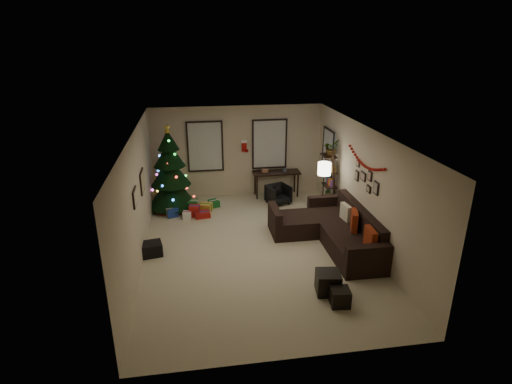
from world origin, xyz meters
TOP-DOWN VIEW (x-y plane):
  - floor at (0.00, 0.00)m, footprint 7.00×7.00m
  - ceiling at (0.00, 0.00)m, footprint 7.00×7.00m
  - wall_back at (0.00, 3.50)m, footprint 5.00×0.00m
  - wall_front at (0.00, -3.50)m, footprint 5.00×0.00m
  - wall_left at (-2.50, 0.00)m, footprint 0.00×7.00m
  - wall_right at (2.50, 0.00)m, footprint 0.00×7.00m
  - window_back_left at (-0.95, 3.47)m, footprint 1.05×0.06m
  - window_back_right at (0.95, 3.47)m, footprint 1.05×0.06m
  - window_right_wall at (2.47, 2.55)m, footprint 0.06×0.90m
  - christmas_tree at (-1.95, 2.65)m, footprint 1.31×1.31m
  - presents at (-1.42, 2.28)m, footprint 1.50×1.01m
  - sofa at (1.82, 0.04)m, footprint 2.02×2.93m
  - pillow_red_a at (2.21, -1.14)m, footprint 0.15×0.47m
  - pillow_red_b at (2.21, -0.25)m, footprint 0.27×0.50m
  - pillow_cream at (2.21, 0.28)m, footprint 0.16×0.40m
  - ottoman_near at (1.08, -1.91)m, footprint 0.50×0.50m
  - ottoman_far at (1.17, -2.32)m, footprint 0.37×0.37m
  - desk at (1.13, 3.22)m, footprint 1.41×0.50m
  - desk_chair at (1.06, 2.57)m, footprint 0.69×0.67m
  - bookshelf at (2.30, 1.76)m, footprint 0.30×0.55m
  - potted_plant at (2.30, 1.85)m, footprint 0.68×0.69m
  - floor_lamp at (1.95, 1.27)m, footprint 0.33×0.33m
  - art_map at (-2.48, 0.88)m, footprint 0.04×0.60m
  - art_abstract at (-2.48, -0.43)m, footprint 0.04×0.45m
  - gallery at (2.48, -0.07)m, footprint 0.03×1.25m
  - garland at (2.45, 0.01)m, footprint 0.08×1.90m
  - stocking_left at (-0.14, 3.60)m, footprint 0.20×0.05m
  - stocking_right at (0.19, 3.37)m, footprint 0.20×0.05m
  - storage_bin at (-2.39, 0.05)m, footprint 0.64×0.49m

SIDE VIEW (x-z plane):
  - floor at x=0.00m, z-range 0.00..0.00m
  - presents at x=-1.42m, z-range -0.03..0.27m
  - storage_bin at x=-2.39m, z-range 0.00..0.29m
  - ottoman_far at x=1.17m, z-range 0.00..0.32m
  - ottoman_near at x=1.08m, z-range 0.00..0.42m
  - desk_chair at x=1.06m, z-range 0.00..0.56m
  - sofa at x=1.82m, z-range -0.16..0.75m
  - pillow_cream at x=2.21m, z-range 0.43..0.83m
  - pillow_red_a at x=2.21m, z-range 0.41..0.87m
  - pillow_red_b at x=2.21m, z-range 0.40..0.88m
  - desk at x=1.13m, z-range 0.29..1.05m
  - bookshelf at x=2.30m, z-range -0.03..1.84m
  - christmas_tree at x=-1.95m, z-range -0.21..2.23m
  - floor_lamp at x=1.95m, z-range 0.53..2.11m
  - wall_left at x=-2.50m, z-range -2.15..4.85m
  - wall_right at x=2.50m, z-range -2.15..4.85m
  - wall_back at x=0.00m, z-range -1.15..3.85m
  - wall_front at x=0.00m, z-range -1.15..3.85m
  - stocking_left at x=-0.14m, z-range 1.20..1.56m
  - art_map at x=-2.48m, z-range 1.21..1.71m
  - window_right_wall at x=2.47m, z-range 0.85..2.15m
  - window_back_left at x=-0.95m, z-range 0.80..2.30m
  - window_back_right at x=0.95m, z-range 0.80..2.30m
  - stocking_right at x=0.19m, z-range 1.37..1.73m
  - gallery at x=2.48m, z-range 1.30..1.84m
  - art_abstract at x=-2.48m, z-range 1.40..1.75m
  - potted_plant at x=2.30m, z-range 1.56..2.14m
  - garland at x=2.45m, z-range 1.82..2.12m
  - ceiling at x=0.00m, z-range 2.70..2.70m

